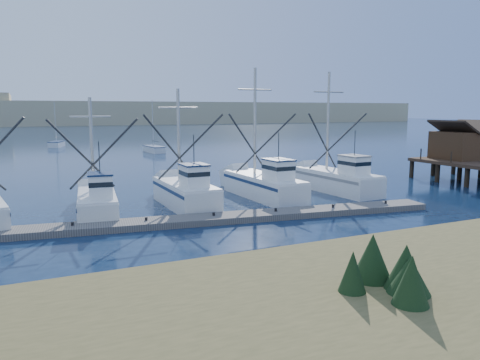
# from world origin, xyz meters

# --- Properties ---
(ground) EXTENTS (500.00, 500.00, 0.00)m
(ground) POSITION_xyz_m (0.00, 0.00, 0.00)
(ground) COLOR #0B1B34
(ground) RESTS_ON ground
(shore_bank) EXTENTS (40.00, 10.00, 1.60)m
(shore_bank) POSITION_xyz_m (-8.00, -10.00, 0.80)
(shore_bank) COLOR #4C422D
(shore_bank) RESTS_ON ground
(floating_dock) EXTENTS (28.97, 5.62, 0.39)m
(floating_dock) POSITION_xyz_m (-6.09, 6.01, 0.19)
(floating_dock) COLOR slate
(floating_dock) RESTS_ON ground
(dune_ridge) EXTENTS (360.00, 60.00, 10.00)m
(dune_ridge) POSITION_xyz_m (0.00, 210.00, 5.00)
(dune_ridge) COLOR tan
(dune_ridge) RESTS_ON ground
(trawler_fleet) EXTENTS (29.02, 8.99, 9.85)m
(trawler_fleet) POSITION_xyz_m (-4.82, 11.07, 0.99)
(trawler_fleet) COLOR white
(trawler_fleet) RESTS_ON ground
(sailboat_near) EXTENTS (2.29, 5.67, 8.10)m
(sailboat_near) POSITION_xyz_m (2.39, 52.68, 0.50)
(sailboat_near) COLOR white
(sailboat_near) RESTS_ON ground
(sailboat_far) EXTENTS (3.27, 5.37, 8.10)m
(sailboat_far) POSITION_xyz_m (-10.74, 70.61, 0.50)
(sailboat_far) COLOR white
(sailboat_far) RESTS_ON ground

